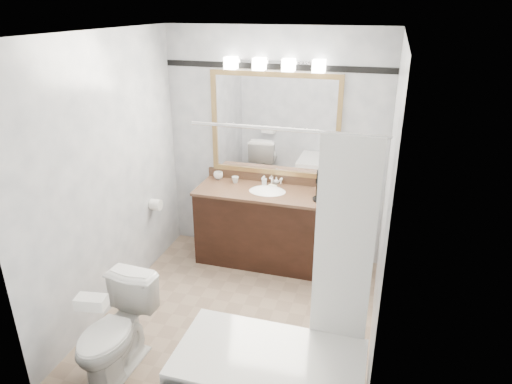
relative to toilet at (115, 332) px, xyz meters
The scene contains 15 objects.
room 1.45m from the toilet, 53.19° to the left, with size 2.42×2.62×2.52m.
vanity 2.06m from the toilet, 70.44° to the left, with size 1.53×0.58×0.97m.
mirror 2.57m from the toilet, 72.64° to the left, with size 1.40×0.04×1.10m.
vanity_light_bar 2.86m from the toilet, 72.23° to the left, with size 1.02×0.14×0.12m.
accent_stripe 2.89m from the toilet, 72.73° to the left, with size 2.40×0.01×0.06m, color black.
bathtub 1.25m from the toilet, ahead, with size 1.30×0.75×1.96m.
tp_roll 1.68m from the toilet, 105.90° to the left, with size 0.12×0.12×0.11m, color white.
toilet is the anchor object (origin of this frame).
tissue_box 0.46m from the toilet, 90.00° to the right, with size 0.21×0.11×0.09m, color white.
coffee_maker 2.38m from the toilet, 56.06° to the left, with size 0.18×0.22×0.34m.
cup_left 2.19m from the toilet, 88.28° to the left, with size 0.11×0.11×0.08m, color white.
cup_right 2.15m from the toilet, 82.21° to the left, with size 0.08×0.08×0.07m, color white.
soap_bottle_a 2.25m from the toilet, 73.79° to the left, with size 0.05×0.05×0.11m, color white.
soap_bottle_b 2.33m from the toilet, 71.26° to the left, with size 0.06×0.06×0.08m, color white.
soap_bar 2.23m from the toilet, 70.82° to the left, with size 0.08×0.05×0.03m, color beige.
Camera 1 is at (1.13, -3.31, 2.70)m, focal length 32.00 mm.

